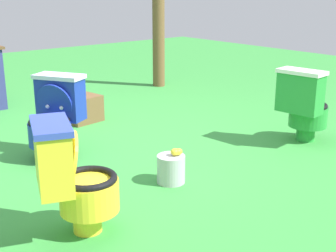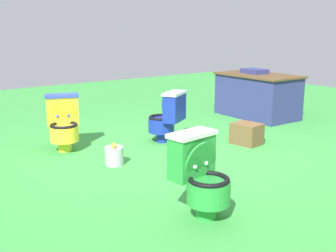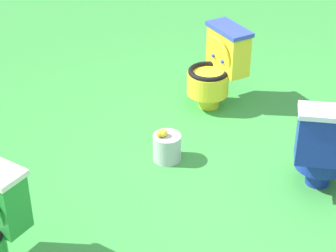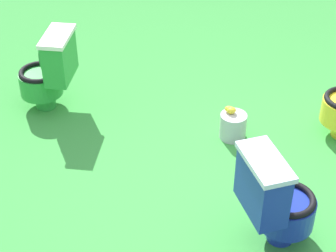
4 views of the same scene
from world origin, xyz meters
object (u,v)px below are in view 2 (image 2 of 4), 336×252
Objects in this scene: small_crate at (247,134)px; vendor_table at (257,95)px; toilet_blue at (167,116)px; toilet_yellow at (63,122)px; lemon_bucket at (114,155)px; toilet_green at (201,174)px.

vendor_table is at bearing 127.24° from small_crate.
toilet_blue is 1.13m from small_crate.
toilet_blue is 2.35m from vendor_table.
vendor_table is (0.14, 3.63, 0.02)m from toilet_yellow.
toilet_yellow is 1.41m from toilet_blue.
toilet_yellow is at bearing -92.22° from vendor_table.
lemon_bucket is at bearing 170.26° from toilet_blue.
toilet_green is at bearing -150.30° from toilet_blue.
vendor_table reaches higher than small_crate.
toilet_yellow is at bearing -93.04° from toilet_green.
lemon_bucket is (0.96, 0.21, -0.26)m from toilet_yellow.
toilet_yellow is 1.92× the size of small_crate.
small_crate is at bearing 170.09° from toilet_yellow.
toilet_green reaches higher than lemon_bucket.
small_crate is 1.95m from lemon_bucket.
lemon_bucket is (-1.62, 0.07, -0.26)m from toilet_green.
toilet_green is 2.63× the size of lemon_bucket.
small_crate is at bearing -71.98° from toilet_blue.
toilet_yellow is at bearing 127.05° from toilet_blue.
small_crate is (-1.30, 1.99, -0.23)m from toilet_green.
toilet_yellow is (-2.57, -0.14, 0.00)m from toilet_green.
toilet_blue is at bearing 110.80° from lemon_bucket.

